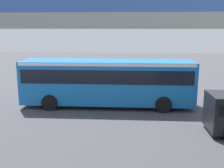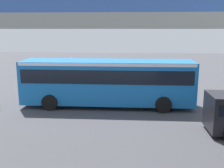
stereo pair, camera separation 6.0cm
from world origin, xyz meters
The scene contains 8 objects.
ground centered at (0.00, 0.00, 0.00)m, with size 80.00×80.00×0.00m, color #424247.
city_bus centered at (0.87, 0.98, 1.88)m, with size 11.54×2.85×3.15m.
pedestrian centered at (-1.45, -3.78, 0.89)m, with size 0.38×0.38×1.79m.
traffic_sign centered at (4.43, -3.56, 1.89)m, with size 0.08×0.60×2.80m.
lane_dash_leftmost centered at (-4.00, -2.26, 0.00)m, with size 2.00×0.20×0.01m, color silver.
lane_dash_left centered at (0.00, -2.26, 0.00)m, with size 2.00×0.20×0.01m, color silver.
lane_dash_centre centered at (4.00, -2.26, 0.00)m, with size 2.00×0.20×0.01m, color silver.
pedestrian_overpass centered at (0.00, 9.00, 5.02)m, with size 24.07×2.60×6.85m.
Camera 2 is at (-0.68, 18.62, 5.26)m, focal length 42.52 mm.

